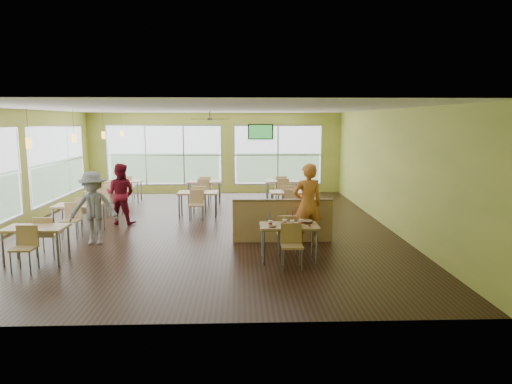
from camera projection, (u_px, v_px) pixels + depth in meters
room at (203, 169)px, 12.23m from camera, size 12.00×12.04×3.20m
window_bays at (131, 163)px, 15.20m from camera, size 9.24×10.24×2.38m
main_table at (289, 230)px, 9.49m from camera, size 1.22×1.52×0.87m
half_wall_divider at (283, 220)px, 10.94m from camera, size 2.40×0.14×1.04m
dining_tables at (174, 195)px, 14.04m from camera, size 6.92×8.72×0.87m
pendant_lights at (89, 137)px, 12.66m from camera, size 0.11×7.31×0.86m
ceiling_fan at (210, 119)px, 14.99m from camera, size 1.25×1.25×0.29m
tv_backwall at (261, 132)px, 17.98m from camera, size 1.00×0.07×0.60m
man_plaid at (307, 205)px, 10.59m from camera, size 0.78×0.59×1.93m
patron_maroon at (121, 194)px, 12.77m from camera, size 0.94×0.79×1.72m
patron_grey at (93, 208)px, 10.71m from camera, size 1.16×0.73×1.73m
cup_blue at (270, 223)px, 9.33m from camera, size 0.09×0.09×0.33m
cup_yellow at (285, 222)px, 9.40m from camera, size 0.10×0.10×0.35m
cup_red_near at (292, 223)px, 9.36m from camera, size 0.09×0.09×0.34m
cup_red_far at (301, 222)px, 9.38m from camera, size 0.10×0.10×0.36m
food_basket at (307, 222)px, 9.62m from camera, size 0.26×0.26×0.06m
ketchup_cup at (310, 226)px, 9.36m from camera, size 0.05×0.05×0.02m
wrapper_left at (273, 226)px, 9.27m from camera, size 0.17×0.16×0.04m
wrapper_mid at (285, 223)px, 9.54m from camera, size 0.23×0.22×0.05m
wrapper_right at (299, 227)px, 9.21m from camera, size 0.16×0.15×0.03m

